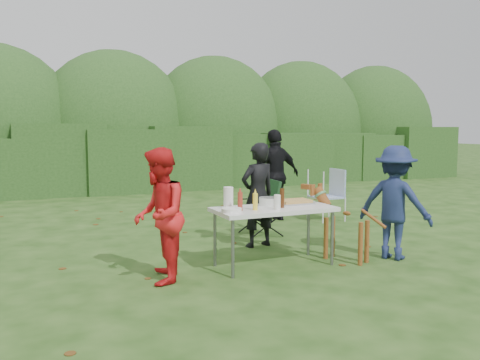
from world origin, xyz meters
name	(u,v)px	position (x,y,z in m)	size (l,w,h in m)	color
ground	(257,263)	(0.00, 0.00, 0.00)	(80.00, 80.00, 0.00)	#1E4211
hedge_row	(126,160)	(0.00, 8.00, 0.85)	(22.00, 1.40, 1.70)	#23471C
shrub_backdrop	(115,131)	(0.00, 9.60, 1.60)	(20.00, 2.60, 3.20)	#3D6628
folding_table	(274,212)	(0.14, -0.19, 0.69)	(1.50, 0.70, 0.74)	silver
person_cook	(258,195)	(0.41, 0.82, 0.76)	(0.55, 0.36, 1.51)	black
person_red_jacket	(159,215)	(-1.34, -0.26, 0.76)	(0.73, 0.57, 1.51)	red
person_black_puffy	(275,175)	(1.63, 2.55, 0.85)	(0.99, 0.41, 1.69)	black
child	(395,202)	(1.75, -0.52, 0.75)	(0.96, 0.55, 1.49)	navy
dog	(346,225)	(1.11, -0.37, 0.47)	(1.00, 0.40, 0.95)	brown
camping_chair	(261,207)	(0.80, 1.51, 0.45)	(0.56, 0.56, 0.89)	#1A3F1F
lawn_chair	(326,195)	(2.50, 2.18, 0.48)	(0.57, 0.57, 0.96)	#3B60BB
food_tray	(295,203)	(0.52, -0.05, 0.75)	(0.45, 0.30, 0.02)	#B7B7BA
focaccia_bread	(295,201)	(0.52, -0.05, 0.78)	(0.40, 0.26, 0.04)	tan
mustard_bottle	(255,202)	(-0.17, -0.28, 0.84)	(0.06, 0.06, 0.20)	yellow
ketchup_bottle	(240,201)	(-0.35, -0.25, 0.85)	(0.06, 0.06, 0.22)	#9D3121
beer_bottle	(282,198)	(0.22, -0.25, 0.86)	(0.06, 0.06, 0.24)	#47230F
paper_towel_roll	(228,197)	(-0.40, 0.00, 0.87)	(0.12, 0.12, 0.26)	white
cup_stack	(277,202)	(0.09, -0.36, 0.83)	(0.08, 0.08, 0.18)	white
pasta_bowl	(269,201)	(0.16, -0.02, 0.79)	(0.26, 0.26, 0.10)	silver
plate_stack	(232,210)	(-0.49, -0.32, 0.77)	(0.24, 0.24, 0.05)	white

